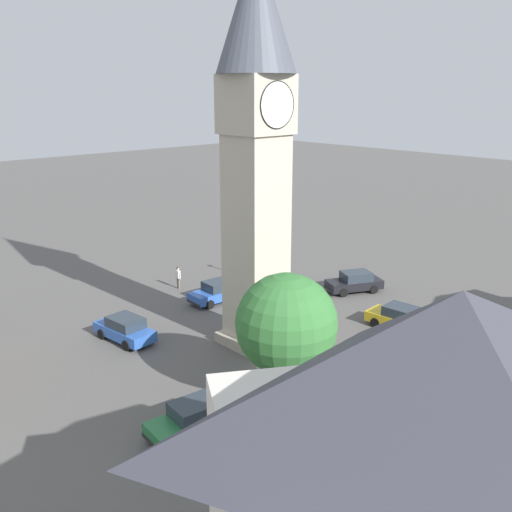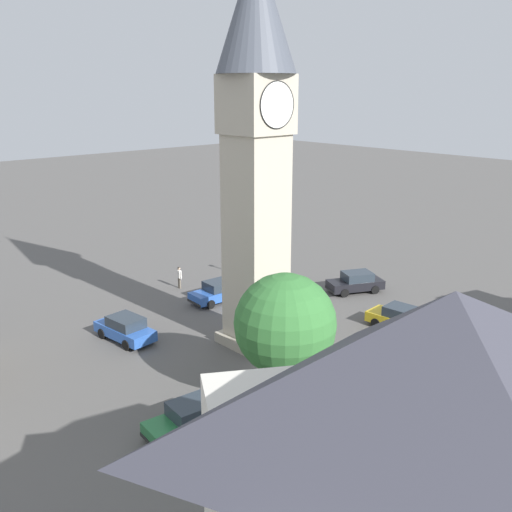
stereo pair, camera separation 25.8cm
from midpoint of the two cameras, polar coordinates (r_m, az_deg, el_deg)
name	(u,v)px [view 1 (the left image)]	position (r m, az deg, el deg)	size (l,w,h in m)	color
ground_plane	(256,342)	(35.24, -0.21, -8.45)	(200.00, 200.00, 0.00)	#565451
clock_tower	(256,122)	(32.05, -0.24, 13.03)	(4.29, 4.29, 22.09)	#A59C89
car_blue_kerb	(400,318)	(37.80, 13.78, -5.93)	(2.06, 4.25, 1.53)	gold
car_silver_kerb	(194,419)	(26.58, -6.44, -15.59)	(4.28, 2.12, 1.53)	#236B38
car_red_corner	(125,329)	(36.04, -12.97, -6.99)	(2.13, 4.28, 1.53)	#2D5BB7
car_white_side	(355,282)	(43.89, 9.50, -2.53)	(4.45, 3.31, 1.53)	black
car_black_far	(218,291)	(41.41, -3.94, -3.49)	(4.23, 2.02, 1.53)	#2D5BB7
pedestrian	(178,276)	(44.31, -7.83, -1.93)	(0.24, 0.56, 1.69)	#706656
tree	(286,324)	(27.22, 2.72, -6.70)	(4.82, 4.82, 6.55)	brown
building_corner_back	(441,506)	(15.09, 17.18, -22.45)	(12.80, 11.85, 10.76)	silver
lamp_post	(284,244)	(43.09, 2.64, 1.22)	(0.36, 0.36, 5.37)	black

